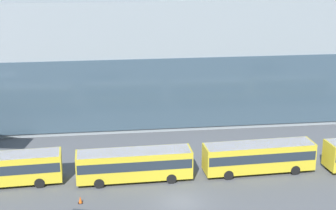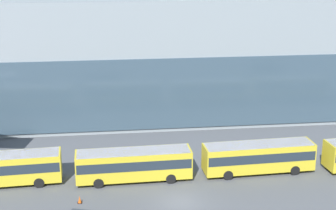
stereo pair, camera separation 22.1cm
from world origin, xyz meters
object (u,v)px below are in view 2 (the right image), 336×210
airliner_at_gate_far (324,51)px  traffic_cone_1 (80,200)px  shuttle_bus_1 (134,163)px  shuttle_bus_2 (258,156)px  shuttle_bus_0 (1,167)px

airliner_at_gate_far → traffic_cone_1: (-40.76, -41.69, -4.66)m
shuttle_bus_1 → shuttle_bus_2: same height
airliner_at_gate_far → traffic_cone_1: airliner_at_gate_far is taller
airliner_at_gate_far → traffic_cone_1: bearing=145.0°
traffic_cone_1 → airliner_at_gate_far: bearing=45.6°
shuttle_bus_0 → shuttle_bus_2: size_ratio=1.00×
shuttle_bus_0 → shuttle_bus_1: size_ratio=1.01×
shuttle_bus_0 → traffic_cone_1: shuttle_bus_0 is taller
shuttle_bus_1 → shuttle_bus_2: (12.82, 0.35, 0.00)m
airliner_at_gate_far → shuttle_bus_2: bearing=157.9°
shuttle_bus_1 → traffic_cone_1: shuttle_bus_1 is taller
shuttle_bus_0 → traffic_cone_1: 9.08m
airliner_at_gate_far → shuttle_bus_0: size_ratio=3.65×
shuttle_bus_2 → traffic_cone_1: bearing=-168.4°
shuttle_bus_2 → traffic_cone_1: 18.64m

